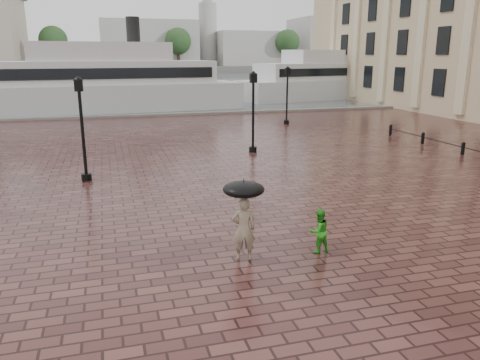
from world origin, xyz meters
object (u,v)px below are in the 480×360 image
object	(u,v)px
ferry_near	(102,83)
ferry_far	(330,79)
street_lamps	(165,107)
adult_pedestrian	(244,229)
child_pedestrian	(319,231)

from	to	relation	value
ferry_near	ferry_far	size ratio (longest dim) A/B	1.09
street_lamps	ferry_far	bearing A→B (deg)	47.80
street_lamps	adult_pedestrian	world-z (taller)	street_lamps
ferry_near	ferry_far	xyz separation A→B (m)	(28.05, 6.89, -0.24)
street_lamps	ferry_near	bearing A→B (deg)	100.09
street_lamps	child_pedestrian	distance (m)	17.70
ferry_near	child_pedestrian	bearing A→B (deg)	-87.15
street_lamps	ferry_far	world-z (taller)	ferry_far
adult_pedestrian	ferry_near	distance (m)	37.68
ferry_far	adult_pedestrian	bearing A→B (deg)	-132.05
child_pedestrian	ferry_near	size ratio (longest dim) A/B	0.05
adult_pedestrian	child_pedestrian	bearing A→B (deg)	-171.09
ferry_far	street_lamps	bearing A→B (deg)	-145.22
street_lamps	child_pedestrian	xyz separation A→B (m)	(2.00, -17.50, -1.69)
adult_pedestrian	child_pedestrian	distance (m)	2.17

